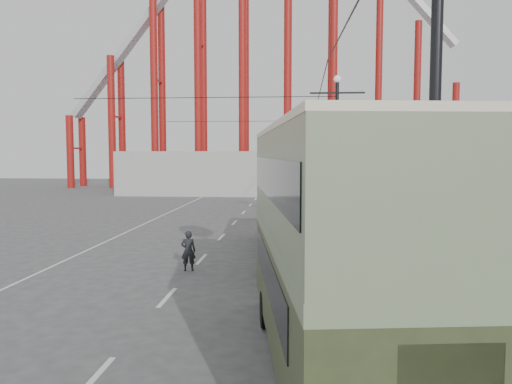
# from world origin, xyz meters

# --- Properties ---
(ground) EXTENTS (160.00, 160.00, 0.00)m
(ground) POSITION_xyz_m (0.00, 0.00, 0.00)
(ground) COLOR #474749
(ground) RESTS_ON ground
(road_markings) EXTENTS (12.52, 120.00, 0.01)m
(road_markings) POSITION_xyz_m (-0.86, 19.70, 0.01)
(road_markings) COLOR silver
(road_markings) RESTS_ON ground
(lamp_post_mid) EXTENTS (3.20, 0.44, 9.32)m
(lamp_post_mid) POSITION_xyz_m (5.60, 18.00, 4.68)
(lamp_post_mid) COLOR black
(lamp_post_mid) RESTS_ON ground
(lamp_post_far) EXTENTS (3.20, 0.44, 9.32)m
(lamp_post_far) POSITION_xyz_m (5.60, 40.00, 4.68)
(lamp_post_far) COLOR black
(lamp_post_far) RESTS_ON ground
(lamp_post_distant) EXTENTS (3.20, 0.44, 9.32)m
(lamp_post_distant) POSITION_xyz_m (5.60, 62.00, 4.68)
(lamp_post_distant) COLOR black
(lamp_post_distant) RESTS_ON ground
(roller_coaster) EXTENTS (52.95, 5.00, 55.48)m
(roller_coaster) POSITION_xyz_m (-2.49, 56.89, 22.92)
(roller_coaster) COLOR maroon
(roller_coaster) RESTS_ON ground
(fairground_shed) EXTENTS (22.00, 10.00, 5.00)m
(fairground_shed) POSITION_xyz_m (-6.00, 47.00, 2.50)
(fairground_shed) COLOR #ABABA5
(fairground_shed) RESTS_ON ground
(double_decker_bus) EXTENTS (3.81, 10.19, 5.34)m
(double_decker_bus) POSITION_xyz_m (3.91, -1.18, 2.99)
(double_decker_bus) COLOR #303B1F
(double_decker_bus) RESTS_ON ground
(single_decker_green) EXTENTS (3.54, 12.17, 3.40)m
(single_decker_green) POSITION_xyz_m (3.15, 11.10, 1.92)
(single_decker_green) COLOR gray
(single_decker_green) RESTS_ON ground
(single_decker_cream) EXTENTS (3.59, 10.99, 3.36)m
(single_decker_cream) POSITION_xyz_m (3.95, 27.07, 1.89)
(single_decker_cream) COLOR beige
(single_decker_cream) RESTS_ON ground
(pedestrian) EXTENTS (0.65, 0.47, 1.64)m
(pedestrian) POSITION_xyz_m (-1.11, 7.79, 0.82)
(pedestrian) COLOR black
(pedestrian) RESTS_ON ground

